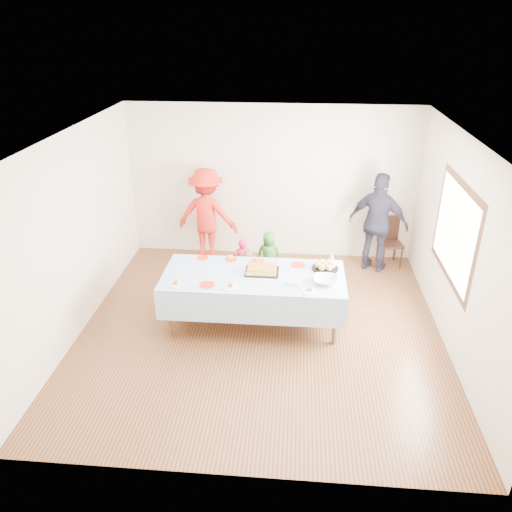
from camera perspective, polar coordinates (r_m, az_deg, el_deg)
The scene contains 22 objects.
ground at distance 7.12m, azimuth 0.52°, elevation -8.33°, with size 5.00×5.00×0.00m, color #4B2A15.
room_walls at distance 6.29m, azimuth 1.08°, elevation 5.10°, with size 5.04×5.04×2.72m.
party_table at distance 6.89m, azimuth -0.29°, elevation -2.55°, with size 2.50×1.10×0.78m.
birthday_cake at distance 6.91m, azimuth 0.69°, elevation -1.56°, with size 0.46×0.36×0.08m.
rolls_tray at distance 7.05m, azimuth 7.90°, elevation -1.15°, with size 0.37×0.37×0.11m.
punch_bowl at distance 6.70m, azimuth 7.94°, elevation -2.76°, with size 0.32×0.32×0.08m, color silver.
party_hat at distance 7.21m, azimuth 8.64°, elevation -0.15°, with size 0.11×0.11×0.19m, color silver.
fork_pile at distance 6.62m, azimuth 4.11°, elevation -3.03°, with size 0.24×0.18×0.07m, color white, non-canonical shape.
plate_red_far_a at distance 7.36m, azimuth -6.10°, elevation -0.19°, with size 0.16×0.16×0.01m, color red.
plate_red_far_b at distance 7.29m, azimuth -2.89°, elevation -0.35°, with size 0.18×0.18×0.01m, color red.
plate_red_far_c at distance 7.22m, azimuth 0.26°, elevation -0.58°, with size 0.19×0.19×0.01m, color red.
plate_red_far_d at distance 7.14m, azimuth 4.86°, elevation -0.99°, with size 0.20×0.20×0.01m, color red.
plate_red_near at distance 6.64m, azimuth -5.61°, elevation -3.27°, with size 0.20×0.20×0.01m, color red.
plate_white_left at distance 6.70m, azimuth -9.17°, elevation -3.21°, with size 0.20×0.20×0.01m, color white.
plate_white_mid at distance 6.56m, azimuth -2.98°, elevation -3.52°, with size 0.21×0.21×0.01m, color white.
plate_white_right at distance 6.50m, azimuth 6.12°, elevation -3.99°, with size 0.21×0.21×0.01m, color white.
dining_chair at distance 9.02m, azimuth 15.02°, elevation 2.00°, with size 0.44×0.44×0.86m.
toddler_left at distance 8.02m, azimuth -1.57°, elevation -0.73°, with size 0.30×0.20×0.82m, color #CD194B.
toddler_mid at distance 8.21m, azimuth 1.47°, elevation 0.04°, with size 0.41×0.27×0.84m, color #2A6B23.
toddler_right at distance 7.71m, azimuth -1.00°, elevation -2.01°, with size 0.39×0.30×0.79m, color tan.
adult_left at distance 8.81m, azimuth -5.62°, elevation 4.71°, with size 1.08×0.62×1.67m, color red.
adult_right at distance 8.59m, azimuth 13.79°, elevation 3.68°, with size 1.01×0.42×1.72m, color #282735.
Camera 1 is at (0.44, -5.86, 4.02)m, focal length 35.00 mm.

